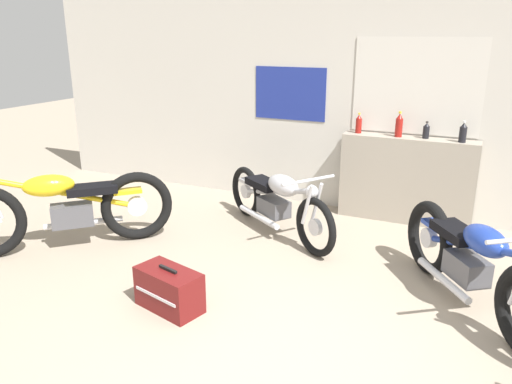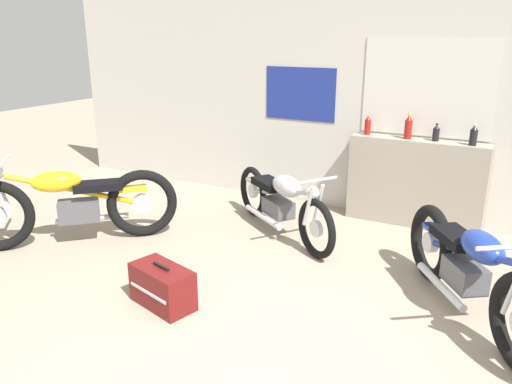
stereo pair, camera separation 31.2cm
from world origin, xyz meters
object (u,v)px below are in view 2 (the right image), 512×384
object	(u,v)px
hard_case_darkred	(163,286)
bottle_center	(436,133)
bottle_right_center	(474,136)
bottle_left_center	(408,127)
motorcycle_silver	(281,200)
bottle_leftmost	(368,125)
motorcycle_blue	(470,269)
motorcycle_yellow	(71,204)

from	to	relation	value
hard_case_darkred	bottle_center	bearing A→B (deg)	61.33
bottle_right_center	bottle_left_center	bearing A→B (deg)	178.22
bottle_center	motorcycle_silver	world-z (taller)	bottle_center
bottle_leftmost	motorcycle_blue	distance (m)	2.43
bottle_left_center	motorcycle_silver	world-z (taller)	bottle_left_center
bottle_leftmost	hard_case_darkred	xyz separation A→B (m)	(-0.80, -2.87, -0.95)
bottle_leftmost	bottle_left_center	world-z (taller)	bottle_left_center
bottle_left_center	motorcycle_yellow	size ratio (longest dim) A/B	0.18
hard_case_darkred	motorcycle_yellow	bearing A→B (deg)	161.03
bottle_center	hard_case_darkred	xyz separation A→B (m)	(-1.57, -2.88, -0.93)
bottle_left_center	bottle_center	distance (m)	0.30
motorcycle_yellow	bottle_right_center	bearing A→B (deg)	32.00
bottle_left_center	motorcycle_silver	size ratio (longest dim) A/B	0.17
motorcycle_blue	motorcycle_yellow	xyz separation A→B (m)	(-3.86, -0.46, 0.03)
bottle_leftmost	motorcycle_yellow	bearing A→B (deg)	-136.74
motorcycle_blue	motorcycle_silver	size ratio (longest dim) A/B	1.01
bottle_center	motorcycle_yellow	size ratio (longest dim) A/B	0.12
bottle_left_center	bottle_center	xyz separation A→B (m)	(0.30, 0.03, -0.04)
motorcycle_silver	bottle_right_center	bearing A→B (deg)	28.48
bottle_center	hard_case_darkred	bearing A→B (deg)	-118.67
bottle_right_center	motorcycle_yellow	world-z (taller)	bottle_right_center
motorcycle_yellow	bottle_left_center	bearing A→B (deg)	37.92
motorcycle_silver	bottle_center	bearing A→B (deg)	36.27
motorcycle_blue	motorcycle_silver	bearing A→B (deg)	157.72
motorcycle_blue	motorcycle_silver	world-z (taller)	motorcycle_blue
bottle_leftmost	motorcycle_silver	world-z (taller)	bottle_leftmost
bottle_left_center	motorcycle_blue	size ratio (longest dim) A/B	0.17
motorcycle_blue	motorcycle_silver	xyz separation A→B (m)	(-2.03, 0.83, -0.02)
motorcycle_yellow	hard_case_darkred	bearing A→B (deg)	-18.97
motorcycle_silver	motorcycle_blue	bearing A→B (deg)	-22.28
bottle_left_center	bottle_right_center	world-z (taller)	bottle_left_center
bottle_leftmost	motorcycle_yellow	xyz separation A→B (m)	(-2.45, -2.31, -0.68)
bottle_right_center	motorcycle_yellow	xyz separation A→B (m)	(-3.61, -2.26, -0.68)
bottle_leftmost	bottle_center	xyz separation A→B (m)	(0.77, 0.00, -0.02)
bottle_leftmost	hard_case_darkred	distance (m)	3.13
bottle_leftmost	motorcycle_blue	xyz separation A→B (m)	(1.41, -1.85, -0.71)
bottle_center	bottle_right_center	distance (m)	0.39
motorcycle_silver	bottle_leftmost	bearing A→B (deg)	58.51
motorcycle_blue	bottle_right_center	bearing A→B (deg)	97.92
bottle_right_center	motorcycle_silver	size ratio (longest dim) A/B	0.14
bottle_center	hard_case_darkred	size ratio (longest dim) A/B	0.32
motorcycle_blue	hard_case_darkred	distance (m)	2.45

